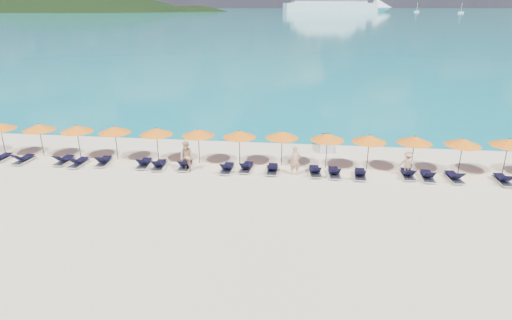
# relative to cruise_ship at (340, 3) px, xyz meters

# --- Properties ---
(ground) EXTENTS (1400.00, 1400.00, 0.00)m
(ground) POSITION_rel_cruise_ship_xyz_m (-40.51, -550.54, -10.06)
(ground) COLOR beige
(sea) EXTENTS (1600.00, 1300.00, 0.01)m
(sea) POSITION_rel_cruise_ship_xyz_m (-40.51, 109.46, -10.06)
(sea) COLOR #1FA9B2
(sea) RESTS_ON ground
(headland_main) EXTENTS (374.00, 242.00, 126.50)m
(headland_main) POSITION_rel_cruise_ship_xyz_m (-340.51, -10.54, -48.06)
(headland_main) COLOR black
(headland_main) RESTS_ON ground
(headland_small) EXTENTS (162.00, 126.00, 85.50)m
(headland_small) POSITION_rel_cruise_ship_xyz_m (-190.51, 9.46, -45.06)
(headland_small) COLOR black
(headland_small) RESTS_ON ground
(cruise_ship) EXTENTS (139.36, 61.36, 38.67)m
(cruise_ship) POSITION_rel_cruise_ship_xyz_m (0.00, 0.00, 0.00)
(cruise_ship) COLOR silver
(cruise_ship) RESTS_ON ground
(sailboat_near) EXTENTS (6.09, 2.03, 11.16)m
(sailboat_near) POSITION_rel_cruise_ship_xyz_m (95.06, 11.43, -8.92)
(sailboat_near) COLOR silver
(sailboat_near) RESTS_ON ground
(sailboat_far) EXTENTS (5.86, 1.95, 10.74)m
(sailboat_far) POSITION_rel_cruise_ship_xyz_m (126.73, -54.57, -8.96)
(sailboat_far) COLOR silver
(sailboat_far) RESTS_ON ground
(jetski) EXTENTS (1.02, 2.54, 0.89)m
(jetski) POSITION_rel_cruise_ship_xyz_m (-36.29, -541.31, -9.70)
(jetski) COLOR silver
(jetski) RESTS_ON ground
(beachgoer_a) EXTENTS (0.71, 0.54, 1.77)m
(beachgoer_a) POSITION_rel_cruise_ship_xyz_m (-38.29, -546.58, -9.18)
(beachgoer_a) COLOR tan
(beachgoer_a) RESTS_ON ground
(beachgoer_b) EXTENTS (1.05, 0.89, 1.88)m
(beachgoer_b) POSITION_rel_cruise_ship_xyz_m (-44.82, -546.75, -9.13)
(beachgoer_b) COLOR tan
(beachgoer_b) RESTS_ON ground
(beachgoer_c) EXTENTS (1.06, 0.78, 1.48)m
(beachgoer_c) POSITION_rel_cruise_ship_xyz_m (-31.72, -545.89, -9.32)
(beachgoer_c) COLOR tan
(beachgoer_c) RESTS_ON ground
(umbrella_0) EXTENTS (2.10, 2.10, 2.28)m
(umbrella_0) POSITION_rel_cruise_ship_xyz_m (-57.82, -545.24, -8.05)
(umbrella_0) COLOR black
(umbrella_0) RESTS_ON ground
(umbrella_1) EXTENTS (2.10, 2.10, 2.28)m
(umbrella_1) POSITION_rel_cruise_ship_xyz_m (-55.09, -545.19, -8.05)
(umbrella_1) COLOR black
(umbrella_1) RESTS_ON ground
(umbrella_2) EXTENTS (2.10, 2.10, 2.28)m
(umbrella_2) POSITION_rel_cruise_ship_xyz_m (-52.46, -545.24, -8.05)
(umbrella_2) COLOR black
(umbrella_2) RESTS_ON ground
(umbrella_3) EXTENTS (2.10, 2.10, 2.28)m
(umbrella_3) POSITION_rel_cruise_ship_xyz_m (-49.92, -545.19, -8.05)
(umbrella_3) COLOR black
(umbrella_3) RESTS_ON ground
(umbrella_4) EXTENTS (2.10, 2.10, 2.28)m
(umbrella_4) POSITION_rel_cruise_ship_xyz_m (-47.13, -545.25, -8.05)
(umbrella_4) COLOR black
(umbrella_4) RESTS_ON ground
(umbrella_5) EXTENTS (2.10, 2.10, 2.28)m
(umbrella_5) POSITION_rel_cruise_ship_xyz_m (-44.43, -545.22, -8.05)
(umbrella_5) COLOR black
(umbrella_5) RESTS_ON ground
(umbrella_6) EXTENTS (2.10, 2.10, 2.28)m
(umbrella_6) POSITION_rel_cruise_ship_xyz_m (-41.82, -545.22, -8.05)
(umbrella_6) COLOR black
(umbrella_6) RESTS_ON ground
(umbrella_7) EXTENTS (2.10, 2.10, 2.28)m
(umbrella_7) POSITION_rel_cruise_ship_xyz_m (-39.19, -545.05, -8.05)
(umbrella_7) COLOR black
(umbrella_7) RESTS_ON ground
(umbrella_8) EXTENTS (2.10, 2.10, 2.28)m
(umbrella_8) POSITION_rel_cruise_ship_xyz_m (-36.43, -545.18, -8.05)
(umbrella_8) COLOR black
(umbrella_8) RESTS_ON ground
(umbrella_9) EXTENTS (2.10, 2.10, 2.28)m
(umbrella_9) POSITION_rel_cruise_ship_xyz_m (-33.95, -545.26, -8.05)
(umbrella_9) COLOR black
(umbrella_9) RESTS_ON ground
(umbrella_10) EXTENTS (2.10, 2.10, 2.28)m
(umbrella_10) POSITION_rel_cruise_ship_xyz_m (-31.31, -545.18, -8.05)
(umbrella_10) COLOR black
(umbrella_10) RESTS_ON ground
(umbrella_11) EXTENTS (2.10, 2.10, 2.28)m
(umbrella_11) POSITION_rel_cruise_ship_xyz_m (-28.61, -545.33, -8.05)
(umbrella_11) COLOR black
(umbrella_11) RESTS_ON ground
(umbrella_12) EXTENTS (2.10, 2.10, 2.28)m
(umbrella_12) POSITION_rel_cruise_ship_xyz_m (-25.98, -545.06, -8.05)
(umbrella_12) COLOR black
(umbrella_12) RESTS_ON ground
(lounger_1) EXTENTS (0.71, 1.73, 0.66)m
(lounger_1) POSITION_rel_cruise_ship_xyz_m (-57.29, -546.44, -9.83)
(lounger_1) COLOR silver
(lounger_1) RESTS_ON ground
(lounger_2) EXTENTS (0.72, 1.73, 0.66)m
(lounger_2) POSITION_rel_cruise_ship_xyz_m (-55.65, -546.50, -9.83)
(lounger_2) COLOR silver
(lounger_2) RESTS_ON ground
(lounger_3) EXTENTS (0.70, 1.73, 0.66)m
(lounger_3) POSITION_rel_cruise_ship_xyz_m (-52.99, -546.35, -9.83)
(lounger_3) COLOR silver
(lounger_3) RESTS_ON ground
(lounger_4) EXTENTS (0.70, 1.73, 0.66)m
(lounger_4) POSITION_rel_cruise_ship_xyz_m (-51.86, -546.61, -9.83)
(lounger_4) COLOR silver
(lounger_4) RESTS_ON ground
(lounger_5) EXTENTS (0.79, 1.75, 0.66)m
(lounger_5) POSITION_rel_cruise_ship_xyz_m (-50.38, -546.24, -9.83)
(lounger_5) COLOR silver
(lounger_5) RESTS_ON ground
(lounger_6) EXTENTS (0.73, 1.74, 0.66)m
(lounger_6) POSITION_rel_cruise_ship_xyz_m (-47.70, -546.29, -9.83)
(lounger_6) COLOR silver
(lounger_6) RESTS_ON ground
(lounger_7) EXTENTS (0.72, 1.74, 0.66)m
(lounger_7) POSITION_rel_cruise_ship_xyz_m (-46.67, -546.48, -9.83)
(lounger_7) COLOR silver
(lounger_7) RESTS_ON ground
(lounger_8) EXTENTS (0.63, 1.70, 0.66)m
(lounger_8) POSITION_rel_cruise_ship_xyz_m (-45.06, -546.32, -9.83)
(lounger_8) COLOR silver
(lounger_8) RESTS_ON ground
(lounger_9) EXTENTS (0.70, 1.73, 0.66)m
(lounger_9) POSITION_rel_cruise_ship_xyz_m (-42.40, -546.52, -9.83)
(lounger_9) COLOR silver
(lounger_9) RESTS_ON ground
(lounger_10) EXTENTS (0.77, 1.75, 0.66)m
(lounger_10) POSITION_rel_cruise_ship_xyz_m (-41.25, -546.24, -9.83)
(lounger_10) COLOR silver
(lounger_10) RESTS_ON ground
(lounger_11) EXTENTS (0.63, 1.70, 0.66)m
(lounger_11) POSITION_rel_cruise_ship_xyz_m (-39.66, -546.36, -9.83)
(lounger_11) COLOR silver
(lounger_11) RESTS_ON ground
(lounger_12) EXTENTS (0.78, 1.75, 0.66)m
(lounger_12) POSITION_rel_cruise_ship_xyz_m (-37.10, -546.42, -9.83)
(lounger_12) COLOR silver
(lounger_12) RESTS_ON ground
(lounger_13) EXTENTS (0.74, 1.74, 0.66)m
(lounger_13) POSITION_rel_cruise_ship_xyz_m (-35.98, -546.51, -9.83)
(lounger_13) COLOR silver
(lounger_13) RESTS_ON ground
(lounger_14) EXTENTS (0.74, 1.74, 0.66)m
(lounger_14) POSITION_rel_cruise_ship_xyz_m (-34.48, -546.57, -9.83)
(lounger_14) COLOR silver
(lounger_14) RESTS_ON ground
(lounger_15) EXTENTS (0.62, 1.70, 0.66)m
(lounger_15) POSITION_rel_cruise_ship_xyz_m (-31.72, -546.22, -9.83)
(lounger_15) COLOR silver
(lounger_15) RESTS_ON ground
(lounger_16) EXTENTS (0.71, 1.73, 0.66)m
(lounger_16) POSITION_rel_cruise_ship_xyz_m (-30.64, -546.41, -9.83)
(lounger_16) COLOR silver
(lounger_16) RESTS_ON ground
(lounger_17) EXTENTS (0.78, 1.75, 0.66)m
(lounger_17) POSITION_rel_cruise_ship_xyz_m (-29.16, -546.40, -9.83)
(lounger_17) COLOR silver
(lounger_17) RESTS_ON ground
(lounger_18) EXTENTS (0.64, 1.71, 0.66)m
(lounger_18) POSITION_rel_cruise_ship_xyz_m (-26.51, -546.48, -9.83)
(lounger_18) COLOR silver
(lounger_18) RESTS_ON ground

